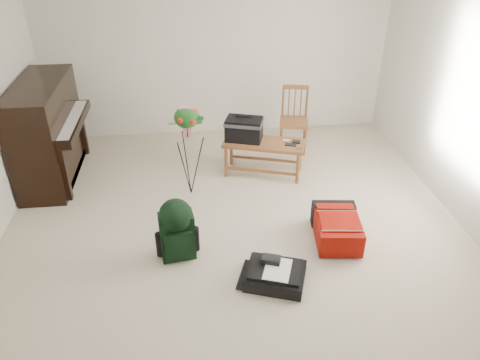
{
  "coord_description": "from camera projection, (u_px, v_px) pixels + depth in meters",
  "views": [
    {
      "loc": [
        -0.4,
        -3.92,
        3.11
      ],
      "look_at": [
        0.08,
        0.35,
        0.52
      ],
      "focal_mm": 35.0,
      "sensor_mm": 36.0,
      "label": 1
    }
  ],
  "objects": [
    {
      "name": "floor",
      "position": [
        236.0,
        239.0,
        4.98
      ],
      "size": [
        5.0,
        5.5,
        0.01
      ],
      "primitive_type": "cube",
      "color": "beige",
      "rests_on": "ground"
    },
    {
      "name": "wall_back",
      "position": [
        216.0,
        51.0,
        6.67
      ],
      "size": [
        5.0,
        0.04,
        2.5
      ],
      "primitive_type": "cube",
      "color": "silver",
      "rests_on": "floor"
    },
    {
      "name": "piano",
      "position": [
        48.0,
        134.0,
        5.82
      ],
      "size": [
        0.71,
        1.5,
        1.25
      ],
      "color": "black",
      "rests_on": "floor"
    },
    {
      "name": "bench",
      "position": [
        250.0,
        135.0,
        5.89
      ],
      "size": [
        1.1,
        0.7,
        0.79
      ],
      "rotation": [
        0.0,
        0.0,
        -0.3
      ],
      "color": "brown",
      "rests_on": "floor"
    },
    {
      "name": "dining_chair",
      "position": [
        293.0,
        120.0,
        6.58
      ],
      "size": [
        0.46,
        0.46,
        0.9
      ],
      "rotation": [
        0.0,
        0.0,
        -0.21
      ],
      "color": "brown",
      "rests_on": "floor"
    },
    {
      "name": "red_suitcase",
      "position": [
        335.0,
        225.0,
        4.94
      ],
      "size": [
        0.52,
        0.71,
        0.28
      ],
      "rotation": [
        0.0,
        0.0,
        -0.12
      ],
      "color": "#A00F06",
      "rests_on": "floor"
    },
    {
      "name": "black_duffel",
      "position": [
        275.0,
        274.0,
        4.39
      ],
      "size": [
        0.66,
        0.59,
        0.23
      ],
      "rotation": [
        0.0,
        0.0,
        -0.34
      ],
      "color": "black",
      "rests_on": "floor"
    },
    {
      "name": "green_backpack",
      "position": [
        176.0,
        227.0,
        4.56
      ],
      "size": [
        0.36,
        0.33,
        0.67
      ],
      "rotation": [
        0.0,
        0.0,
        0.14
      ],
      "color": "black",
      "rests_on": "floor"
    },
    {
      "name": "flower_stand",
      "position": [
        189.0,
        152.0,
        5.47
      ],
      "size": [
        0.42,
        0.42,
        1.17
      ],
      "rotation": [
        0.0,
        0.0,
        -0.17
      ],
      "color": "black",
      "rests_on": "floor"
    }
  ]
}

